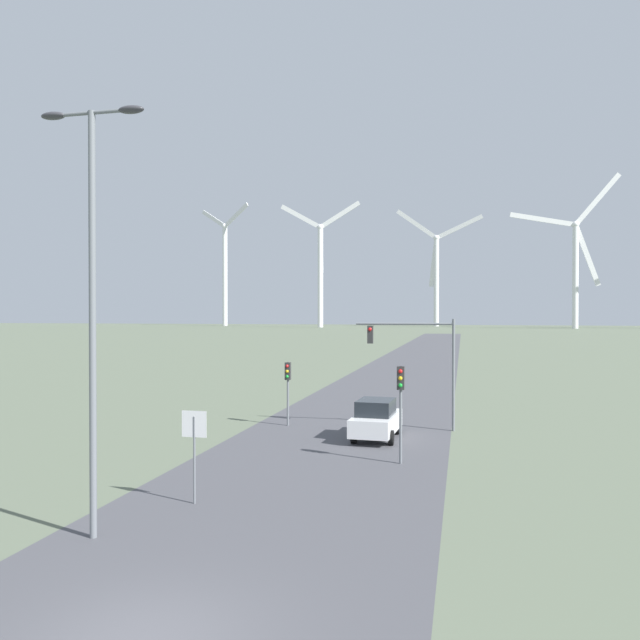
# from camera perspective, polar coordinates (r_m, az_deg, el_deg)

# --- Properties ---
(road_surface) EXTENTS (10.00, 240.00, 0.01)m
(road_surface) POSITION_cam_1_polar(r_m,az_deg,el_deg) (58.54, 7.47, -5.06)
(road_surface) COLOR #47474C
(road_surface) RESTS_ON ground
(streetlamp) EXTENTS (2.94, 0.32, 11.06)m
(streetlamp) POSITION_cam_1_polar(r_m,az_deg,el_deg) (17.11, -20.10, 3.93)
(streetlamp) COLOR slate
(streetlamp) RESTS_ON ground
(stop_sign_near) EXTENTS (0.81, 0.07, 2.84)m
(stop_sign_near) POSITION_cam_1_polar(r_m,az_deg,el_deg) (19.68, -11.42, -10.59)
(stop_sign_near) COLOR slate
(stop_sign_near) RESTS_ON ground
(traffic_light_post_near_left) EXTENTS (0.28, 0.34, 3.27)m
(traffic_light_post_near_left) POSITION_cam_1_polar(r_m,az_deg,el_deg) (32.29, -2.96, -5.43)
(traffic_light_post_near_left) COLOR slate
(traffic_light_post_near_left) RESTS_ON ground
(traffic_light_post_near_right) EXTENTS (0.28, 0.33, 3.76)m
(traffic_light_post_near_right) POSITION_cam_1_polar(r_m,az_deg,el_deg) (24.34, 7.39, -6.57)
(traffic_light_post_near_right) COLOR slate
(traffic_light_post_near_right) RESTS_ON ground
(traffic_light_mast_overhead) EXTENTS (4.93, 0.35, 5.52)m
(traffic_light_mast_overhead) POSITION_cam_1_polar(r_m,az_deg,el_deg) (31.45, 8.86, -2.68)
(traffic_light_mast_overhead) COLOR slate
(traffic_light_mast_overhead) RESTS_ON ground
(car_approaching) EXTENTS (2.02, 4.19, 1.83)m
(car_approaching) POSITION_cam_1_polar(r_m,az_deg,el_deg) (29.23, 5.16, -9.02)
(car_approaching) COLOR white
(car_approaching) RESTS_ON ground
(wind_turbine_far_left) EXTENTS (27.40, 12.92, 54.99)m
(wind_turbine_far_left) POSITION_cam_1_polar(r_m,az_deg,el_deg) (289.78, -8.69, 4.97)
(wind_turbine_far_left) COLOR white
(wind_turbine_far_left) RESTS_ON ground
(wind_turbine_left) EXTENTS (32.96, 2.60, 50.86)m
(wind_turbine_left) POSITION_cam_1_polar(r_m,az_deg,el_deg) (253.84, 0.04, 5.07)
(wind_turbine_left) COLOR white
(wind_turbine_left) RESTS_ON ground
(wind_turbine_center) EXTENTS (37.38, 3.87, 51.76)m
(wind_turbine_center) POSITION_cam_1_polar(r_m,az_deg,el_deg) (276.92, 10.59, 4.54)
(wind_turbine_center) COLOR white
(wind_turbine_center) RESTS_ON ground
(wind_turbine_right) EXTENTS (39.95, 5.47, 57.85)m
(wind_turbine_right) POSITION_cam_1_polar(r_m,az_deg,el_deg) (251.94, 22.32, 5.01)
(wind_turbine_right) COLOR white
(wind_turbine_right) RESTS_ON ground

